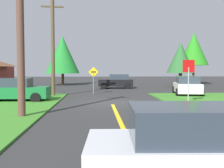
% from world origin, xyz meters
% --- Properties ---
extents(ground_plane, '(120.00, 120.00, 0.00)m').
position_xyz_m(ground_plane, '(0.00, 0.00, 0.00)').
color(ground_plane, '#2F2F2F').
extents(lane_stripe_center, '(0.20, 14.00, 0.01)m').
position_xyz_m(lane_stripe_center, '(0.00, -8.00, 0.01)').
color(lane_stripe_center, yellow).
rests_on(lane_stripe_center, ground).
extents(stop_sign, '(0.78, 0.11, 2.83)m').
position_xyz_m(stop_sign, '(4.83, -1.08, 2.00)').
color(stop_sign, '#9EA0A8').
rests_on(stop_sign, ground).
extents(car_on_crossroad, '(2.67, 4.13, 1.62)m').
position_xyz_m(car_on_crossroad, '(6.71, 4.78, 0.80)').
color(car_on_crossroad, white).
rests_on(car_on_crossroad, ground).
extents(car_approaching_junction, '(3.95, 2.01, 1.62)m').
position_xyz_m(car_approaching_junction, '(1.25, 13.30, 0.80)').
color(car_approaching_junction, black).
rests_on(car_approaching_junction, ground).
extents(car_behind_on_main_road, '(4.38, 2.11, 1.62)m').
position_xyz_m(car_behind_on_main_road, '(0.92, -13.59, 0.80)').
color(car_behind_on_main_road, silver).
rests_on(car_behind_on_main_road, ground).
extents(parked_car_near_building, '(4.36, 2.16, 1.62)m').
position_xyz_m(parked_car_near_building, '(-6.58, 1.11, 0.81)').
color(parked_car_near_building, '#196B33').
rests_on(parked_car_near_building, ground).
extents(utility_pole_near, '(1.80, 0.34, 7.84)m').
position_xyz_m(utility_pole_near, '(-4.47, -5.41, 4.01)').
color(utility_pole_near, brown).
rests_on(utility_pole_near, ground).
extents(utility_pole_mid, '(1.80, 0.30, 7.90)m').
position_xyz_m(utility_pole_mid, '(-4.56, 4.50, 4.07)').
color(utility_pole_mid, brown).
rests_on(utility_pole_mid, ground).
extents(direction_sign, '(0.91, 0.08, 2.43)m').
position_xyz_m(direction_sign, '(-1.29, 6.37, 1.51)').
color(direction_sign, slate).
rests_on(direction_sign, ground).
extents(oak_tree_left, '(3.45, 3.45, 5.52)m').
position_xyz_m(oak_tree_left, '(9.44, 15.62, 3.61)').
color(oak_tree_left, brown).
rests_on(oak_tree_left, ground).
extents(pine_tree_center, '(4.65, 4.65, 6.73)m').
position_xyz_m(pine_tree_center, '(-5.68, 20.09, 4.17)').
color(pine_tree_center, brown).
rests_on(pine_tree_center, ground).
extents(oak_tree_right, '(4.12, 4.12, 7.28)m').
position_xyz_m(oak_tree_right, '(12.69, 20.09, 5.00)').
color(oak_tree_right, brown).
rests_on(oak_tree_right, ground).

